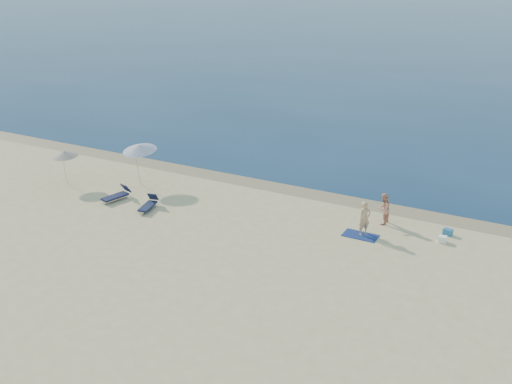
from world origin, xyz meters
TOP-DOWN VIEW (x-y plane):
  - sea at (0.00, 100.00)m, footprint 240.00×160.00m
  - wet_sand_strip at (0.00, 19.40)m, footprint 240.00×1.60m
  - person_left at (3.81, 15.77)m, footprint 0.68×0.73m
  - person_right at (4.24, 17.39)m, footprint 0.66×0.82m
  - beach_towel at (3.72, 15.58)m, footprint 1.65×0.93m
  - white_bag at (7.32, 16.69)m, footprint 0.39×0.34m
  - blue_cooler at (7.37, 17.59)m, footprint 0.47×0.38m
  - umbrella_near at (-9.55, 16.28)m, footprint 2.19×2.21m
  - umbrella_far at (-13.36, 14.37)m, footprint 1.63×1.64m
  - lounger_left at (-9.31, 13.77)m, footprint 0.97×1.74m
  - lounger_right at (-7.07, 13.55)m, footprint 0.79×1.61m

SIDE VIEW (x-z plane):
  - wet_sand_strip at x=0.00m, z-range 0.00..0.00m
  - sea at x=0.00m, z-range 0.00..0.01m
  - beach_towel at x=3.72m, z-range 0.00..0.03m
  - blue_cooler at x=7.37m, z-range 0.00..0.29m
  - white_bag at x=7.32m, z-range 0.00..0.30m
  - lounger_right at x=-7.07m, z-range -0.09..0.59m
  - lounger_left at x=-9.31m, z-range -0.10..0.63m
  - person_right at x=4.24m, z-range 0.00..1.59m
  - person_left at x=3.81m, z-range 0.00..1.68m
  - umbrella_far at x=-13.36m, z-range 0.78..2.81m
  - umbrella_near at x=-9.55m, z-range 0.91..3.42m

